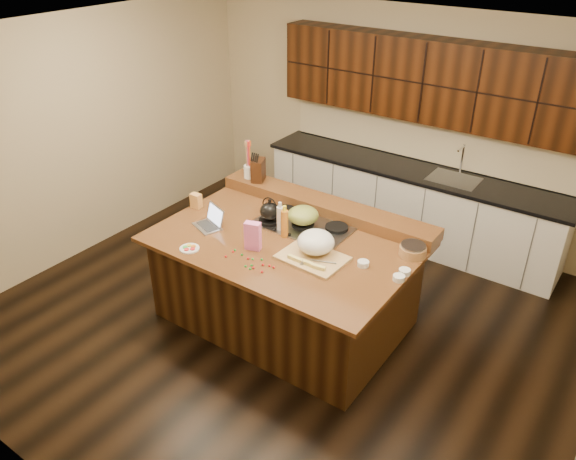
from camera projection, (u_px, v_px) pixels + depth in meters
The scene contains 36 objects.
room at pixel (285, 198), 4.99m from camera, with size 5.52×5.02×2.72m.
island at pixel (285, 280), 5.43m from camera, with size 2.40×1.60×0.92m.
back_ledge at pixel (325, 206), 5.67m from camera, with size 2.40×0.30×0.12m, color black.
cooktop at pixel (303, 225), 5.41m from camera, with size 0.92×0.52×0.05m.
back_counter at pixel (415, 164), 6.60m from camera, with size 3.70×0.66×2.40m.
kettle at pixel (270, 211), 5.41m from camera, with size 0.20×0.20×0.18m, color black.
green_bowl at pixel (303, 215), 5.35m from camera, with size 0.30×0.30×0.16m, color olive.
laptop at pixel (211, 221), 5.41m from camera, with size 0.34×0.30×0.20m.
oil_bottle at pixel (285, 224), 5.19m from camera, with size 0.07×0.07×0.27m, color #C67523.
vinegar_bottle at pixel (280, 219), 5.29m from camera, with size 0.06×0.06×0.25m, color silver.
wooden_tray at pixel (315, 246), 4.91m from camera, with size 0.59×0.47×0.23m.
ramekin_a at pixel (363, 264), 4.81m from camera, with size 0.10×0.10×0.04m, color white.
ramekin_b at pixel (399, 278), 4.62m from camera, with size 0.10×0.10×0.04m, color white.
ramekin_c at pixel (405, 272), 4.70m from camera, with size 0.10×0.10×0.04m, color white.
strainer_bowl at pixel (413, 251), 4.95m from camera, with size 0.24×0.24×0.09m, color #996B3F.
kitchen_timer at pixel (302, 263), 4.80m from camera, with size 0.08×0.08×0.07m, color silver.
pink_bag at pixel (253, 236), 5.00m from camera, with size 0.14×0.08×0.27m, color pink.
candy_plate at pixel (189, 248), 5.06m from camera, with size 0.18×0.18×0.01m, color white.
package_box at pixel (196, 201), 5.74m from camera, with size 0.11×0.08×0.15m, color #DF9D4E.
utensil_crock at pixel (249, 172), 6.10m from camera, with size 0.12×0.12×0.14m, color white.
knife_block at pixel (258, 170), 6.01m from camera, with size 0.12×0.20×0.24m, color black.
gumdrop_0 at pixel (262, 272), 4.72m from camera, with size 0.02×0.02×0.02m, color red.
gumdrop_1 at pixel (252, 265), 4.81m from camera, with size 0.02×0.02×0.02m, color #198C26.
gumdrop_2 at pixel (226, 256), 4.93m from camera, with size 0.02×0.02×0.02m, color red.
gumdrop_3 at pixel (242, 255), 4.96m from camera, with size 0.02×0.02×0.02m, color #198C26.
gumdrop_4 at pixel (270, 265), 4.81m from camera, with size 0.02×0.02×0.02m, color red.
gumdrop_5 at pixel (245, 266), 4.80m from camera, with size 0.02×0.02×0.02m, color #198C26.
gumdrop_6 at pixel (263, 265), 4.82m from camera, with size 0.02×0.02×0.02m, color red.
gumdrop_7 at pixel (250, 269), 4.77m from camera, with size 0.02×0.02×0.02m, color #198C26.
gumdrop_8 at pixel (253, 268), 4.78m from camera, with size 0.02×0.02×0.02m, color red.
gumdrop_9 at pixel (262, 259), 4.89m from camera, with size 0.02×0.02×0.02m, color #198C26.
gumdrop_10 at pixel (248, 258), 4.90m from camera, with size 0.02×0.02×0.02m, color red.
gumdrop_11 at pixel (235, 250), 5.03m from camera, with size 0.02×0.02×0.02m, color #198C26.
gumdrop_12 at pixel (274, 267), 4.78m from camera, with size 0.02×0.02×0.02m, color red.
gumdrop_13 at pixel (253, 259), 4.90m from camera, with size 0.02×0.02×0.02m, color #198C26.
gumdrop_14 at pixel (233, 252), 5.01m from camera, with size 0.02×0.02×0.02m, color red.
Camera 1 is at (2.61, -3.64, 3.57)m, focal length 35.00 mm.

